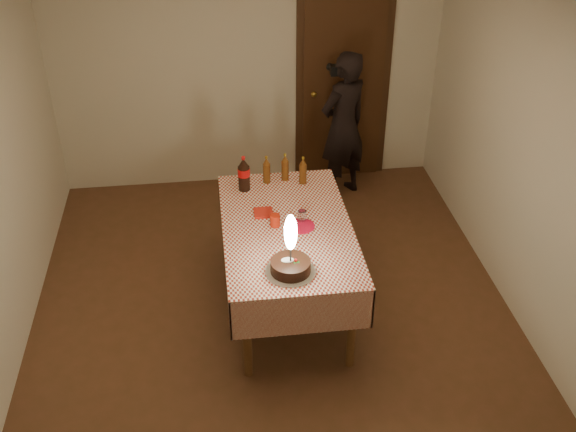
{
  "coord_description": "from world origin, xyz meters",
  "views": [
    {
      "loc": [
        -0.42,
        -4.34,
        3.81
      ],
      "look_at": [
        0.13,
        -0.02,
        0.95
      ],
      "focal_mm": 42.0,
      "sensor_mm": 36.0,
      "label": 1
    }
  ],
  "objects_px": {
    "amber_bottle_right": "(303,171)",
    "amber_bottle_mid": "(285,168)",
    "red_cup": "(275,220)",
    "cola_bottle": "(244,174)",
    "clear_cup": "(302,216)",
    "photographer": "(343,126)",
    "birthday_cake": "(291,259)",
    "amber_bottle_left": "(267,170)",
    "red_plate": "(301,226)",
    "dining_table": "(287,237)"
  },
  "relations": [
    {
      "from": "red_cup",
      "to": "photographer",
      "type": "distance_m",
      "value": 1.98
    },
    {
      "from": "clear_cup",
      "to": "amber_bottle_mid",
      "type": "height_order",
      "value": "amber_bottle_mid"
    },
    {
      "from": "clear_cup",
      "to": "photographer",
      "type": "xyz_separation_m",
      "value": [
        0.68,
        1.71,
        -0.07
      ]
    },
    {
      "from": "amber_bottle_mid",
      "to": "photographer",
      "type": "height_order",
      "value": "photographer"
    },
    {
      "from": "red_plate",
      "to": "amber_bottle_left",
      "type": "relative_size",
      "value": 0.86
    },
    {
      "from": "dining_table",
      "to": "clear_cup",
      "type": "distance_m",
      "value": 0.21
    },
    {
      "from": "clear_cup",
      "to": "amber_bottle_right",
      "type": "distance_m",
      "value": 0.6
    },
    {
      "from": "birthday_cake",
      "to": "cola_bottle",
      "type": "relative_size",
      "value": 1.54
    },
    {
      "from": "birthday_cake",
      "to": "amber_bottle_right",
      "type": "xyz_separation_m",
      "value": [
        0.27,
        1.23,
        0.0
      ]
    },
    {
      "from": "birthday_cake",
      "to": "amber_bottle_mid",
      "type": "distance_m",
      "value": 1.32
    },
    {
      "from": "amber_bottle_mid",
      "to": "birthday_cake",
      "type": "bearing_deg",
      "value": -95.35
    },
    {
      "from": "amber_bottle_right",
      "to": "amber_bottle_mid",
      "type": "relative_size",
      "value": 1.0
    },
    {
      "from": "dining_table",
      "to": "cola_bottle",
      "type": "distance_m",
      "value": 0.72
    },
    {
      "from": "red_plate",
      "to": "red_cup",
      "type": "distance_m",
      "value": 0.21
    },
    {
      "from": "red_cup",
      "to": "amber_bottle_left",
      "type": "relative_size",
      "value": 0.39
    },
    {
      "from": "dining_table",
      "to": "amber_bottle_mid",
      "type": "xyz_separation_m",
      "value": [
        0.07,
        0.73,
        0.23
      ]
    },
    {
      "from": "amber_bottle_right",
      "to": "red_plate",
      "type": "bearing_deg",
      "value": -99.55
    },
    {
      "from": "red_cup",
      "to": "cola_bottle",
      "type": "distance_m",
      "value": 0.63
    },
    {
      "from": "dining_table",
      "to": "photographer",
      "type": "distance_m",
      "value": 1.95
    },
    {
      "from": "amber_bottle_left",
      "to": "photographer",
      "type": "distance_m",
      "value": 1.4
    },
    {
      "from": "amber_bottle_right",
      "to": "photographer",
      "type": "bearing_deg",
      "value": 62.61
    },
    {
      "from": "cola_bottle",
      "to": "dining_table",
      "type": "bearing_deg",
      "value": -64.16
    },
    {
      "from": "clear_cup",
      "to": "amber_bottle_left",
      "type": "relative_size",
      "value": 0.35
    },
    {
      "from": "cola_bottle",
      "to": "photographer",
      "type": "distance_m",
      "value": 1.61
    },
    {
      "from": "amber_bottle_right",
      "to": "clear_cup",
      "type": "bearing_deg",
      "value": -98.91
    },
    {
      "from": "red_plate",
      "to": "amber_bottle_left",
      "type": "bearing_deg",
      "value": 105.33
    },
    {
      "from": "amber_bottle_right",
      "to": "photographer",
      "type": "height_order",
      "value": "photographer"
    },
    {
      "from": "red_plate",
      "to": "dining_table",
      "type": "bearing_deg",
      "value": 170.17
    },
    {
      "from": "clear_cup",
      "to": "photographer",
      "type": "distance_m",
      "value": 1.84
    },
    {
      "from": "birthday_cake",
      "to": "cola_bottle",
      "type": "bearing_deg",
      "value": 101.67
    },
    {
      "from": "red_plate",
      "to": "photographer",
      "type": "xyz_separation_m",
      "value": [
        0.7,
        1.8,
        -0.03
      ]
    },
    {
      "from": "red_cup",
      "to": "clear_cup",
      "type": "relative_size",
      "value": 1.11
    },
    {
      "from": "amber_bottle_left",
      "to": "dining_table",
      "type": "bearing_deg",
      "value": -82.62
    },
    {
      "from": "birthday_cake",
      "to": "red_cup",
      "type": "relative_size",
      "value": 4.88
    },
    {
      "from": "amber_bottle_left",
      "to": "red_cup",
      "type": "bearing_deg",
      "value": -90.26
    },
    {
      "from": "birthday_cake",
      "to": "red_cup",
      "type": "distance_m",
      "value": 0.6
    },
    {
      "from": "red_plate",
      "to": "photographer",
      "type": "relative_size",
      "value": 0.14
    },
    {
      "from": "red_plate",
      "to": "clear_cup",
      "type": "height_order",
      "value": "clear_cup"
    },
    {
      "from": "amber_bottle_left",
      "to": "photographer",
      "type": "relative_size",
      "value": 0.16
    },
    {
      "from": "red_cup",
      "to": "red_plate",
      "type": "bearing_deg",
      "value": -10.58
    },
    {
      "from": "dining_table",
      "to": "clear_cup",
      "type": "xyz_separation_m",
      "value": [
        0.13,
        0.06,
        0.15
      ]
    },
    {
      "from": "amber_bottle_mid",
      "to": "dining_table",
      "type": "bearing_deg",
      "value": -95.77
    },
    {
      "from": "birthday_cake",
      "to": "amber_bottle_right",
      "type": "height_order",
      "value": "birthday_cake"
    },
    {
      "from": "red_plate",
      "to": "photographer",
      "type": "bearing_deg",
      "value": 68.82
    },
    {
      "from": "birthday_cake",
      "to": "clear_cup",
      "type": "bearing_deg",
      "value": 74.7
    },
    {
      "from": "amber_bottle_right",
      "to": "amber_bottle_mid",
      "type": "xyz_separation_m",
      "value": [
        -0.15,
        0.08,
        0.0
      ]
    },
    {
      "from": "birthday_cake",
      "to": "red_cup",
      "type": "height_order",
      "value": "birthday_cake"
    },
    {
      "from": "red_cup",
      "to": "amber_bottle_left",
      "type": "xyz_separation_m",
      "value": [
        0.0,
        0.68,
        0.07
      ]
    },
    {
      "from": "dining_table",
      "to": "clear_cup",
      "type": "height_order",
      "value": "clear_cup"
    },
    {
      "from": "red_plate",
      "to": "photographer",
      "type": "height_order",
      "value": "photographer"
    }
  ]
}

